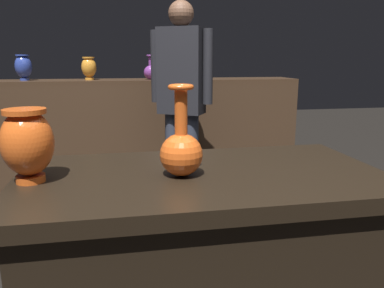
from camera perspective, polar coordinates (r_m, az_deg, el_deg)
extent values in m
cube|color=black|center=(1.43, 1.46, -20.76)|extent=(1.10, 0.59, 0.75)
cube|color=black|center=(1.26, 1.56, -5.39)|extent=(1.20, 0.64, 0.05)
cube|color=#422D1E|center=(3.45, -6.07, 1.13)|extent=(2.60, 0.40, 0.95)
cube|color=#422D1E|center=(3.38, -6.27, 9.36)|extent=(2.60, 0.40, 0.04)
sphere|color=#E55B1E|center=(1.20, -1.63, -1.62)|extent=(0.14, 0.14, 0.14)
cylinder|color=#E55B1E|center=(1.17, -1.67, 4.81)|extent=(0.04, 0.04, 0.16)
torus|color=#E55B1E|center=(1.17, -1.70, 8.61)|extent=(0.08, 0.08, 0.02)
cylinder|color=#E55B1E|center=(1.26, -23.14, -4.75)|extent=(0.09, 0.09, 0.02)
ellipsoid|color=#E55B1E|center=(1.23, -23.59, 0.20)|extent=(0.15, 0.15, 0.20)
cylinder|color=#E55B1E|center=(1.22, -23.98, 4.55)|extent=(0.12, 0.12, 0.01)
sphere|color=#7A388E|center=(3.34, -6.26, 10.69)|extent=(0.12, 0.12, 0.12)
cylinder|color=#7A388E|center=(3.34, -6.30, 12.35)|extent=(0.03, 0.03, 0.09)
torus|color=#7A388E|center=(3.34, -6.32, 13.14)|extent=(0.07, 0.07, 0.01)
cylinder|color=orange|center=(3.39, -15.21, 9.50)|extent=(0.07, 0.07, 0.02)
ellipsoid|color=orange|center=(3.39, -15.31, 11.11)|extent=(0.12, 0.12, 0.17)
cylinder|color=orange|center=(3.38, -15.39, 12.46)|extent=(0.10, 0.10, 0.01)
cylinder|color=#2D429E|center=(3.46, -23.94, 8.92)|extent=(0.07, 0.07, 0.02)
ellipsoid|color=#2D429E|center=(3.45, -24.10, 10.64)|extent=(0.13, 0.13, 0.19)
cylinder|color=#2D429E|center=(3.45, -24.24, 12.12)|extent=(0.11, 0.11, 0.01)
cylinder|color=#333847|center=(2.85, -0.12, -3.12)|extent=(0.11, 0.11, 0.77)
cylinder|color=#333847|center=(2.90, -2.91, -2.85)|extent=(0.11, 0.11, 0.77)
cube|color=#232328|center=(2.77, -1.62, 10.94)|extent=(0.37, 0.32, 0.61)
sphere|color=brown|center=(2.78, -1.67, 19.11)|extent=(0.18, 0.18, 0.18)
cylinder|color=#232328|center=(2.70, 2.42, 11.53)|extent=(0.07, 0.07, 0.52)
cylinder|color=#232328|center=(2.85, -5.45, 11.55)|extent=(0.07, 0.07, 0.52)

